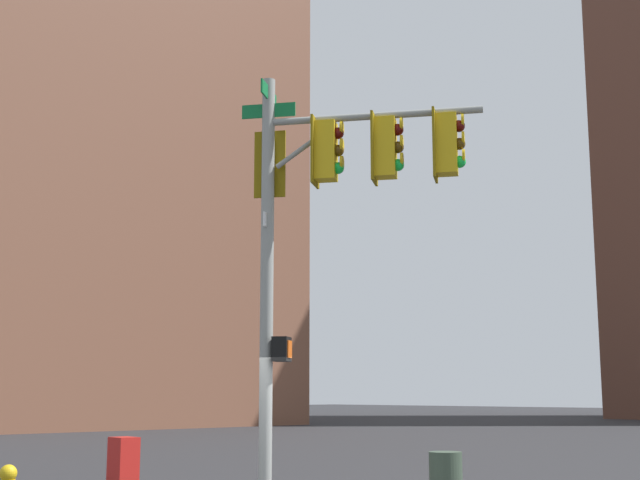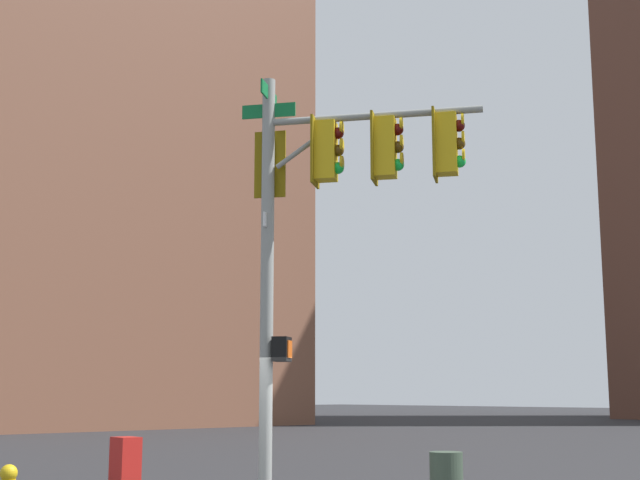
% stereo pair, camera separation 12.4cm
% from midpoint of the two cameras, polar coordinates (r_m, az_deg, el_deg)
% --- Properties ---
extents(signal_pole_assembly, '(2.49, 3.44, 7.25)m').
position_cam_midpoint_polar(signal_pole_assembly, '(14.98, 0.65, 2.69)').
color(signal_pole_assembly, gray).
rests_on(signal_pole_assembly, ground_plane).
extents(newspaper_box, '(0.47, 0.58, 1.05)m').
position_cam_midpoint_polar(newspaper_box, '(19.04, -12.05, -13.69)').
color(newspaper_box, red).
rests_on(newspaper_box, ground_plane).
extents(building_brick_midblock, '(19.04, 18.00, 47.13)m').
position_cam_midpoint_polar(building_brick_midblock, '(70.10, -14.92, 8.65)').
color(building_brick_midblock, brown).
rests_on(building_brick_midblock, ground_plane).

